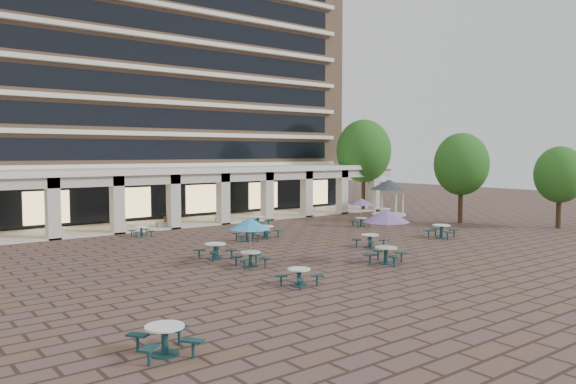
% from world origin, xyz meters
% --- Properties ---
extents(ground, '(120.00, 120.00, 0.00)m').
position_xyz_m(ground, '(0.00, 0.00, 0.00)').
color(ground, brown).
rests_on(ground, ground).
extents(apartment_building, '(40.00, 15.50, 25.20)m').
position_xyz_m(apartment_building, '(0.00, 25.47, 12.60)').
color(apartment_building, '#9E7759').
rests_on(apartment_building, ground).
extents(retail_arcade, '(42.00, 6.60, 4.40)m').
position_xyz_m(retail_arcade, '(0.00, 14.80, 3.00)').
color(retail_arcade, white).
rests_on(retail_arcade, ground).
extents(picnic_table_0, '(2.04, 2.04, 0.82)m').
position_xyz_m(picnic_table_0, '(-14.00, -11.00, 0.49)').
color(picnic_table_0, '#163F43').
rests_on(picnic_table_0, ground).
extents(picnic_table_1, '(1.79, 1.79, 0.73)m').
position_xyz_m(picnic_table_1, '(-6.03, -7.03, 0.43)').
color(picnic_table_1, '#163F43').
rests_on(picnic_table_1, ground).
extents(picnic_table_3, '(2.27, 2.27, 0.86)m').
position_xyz_m(picnic_table_3, '(9.64, -2.46, 0.51)').
color(picnic_table_3, '#163F43').
rests_on(picnic_table_3, ground).
extents(picnic_table_4, '(2.06, 2.06, 2.38)m').
position_xyz_m(picnic_table_4, '(-5.40, -2.49, 2.02)').
color(picnic_table_4, '#163F43').
rests_on(picnic_table_4, ground).
extents(picnic_table_6, '(2.35, 2.35, 2.71)m').
position_xyz_m(picnic_table_6, '(0.38, -6.04, 2.30)').
color(picnic_table_6, '#163F43').
rests_on(picnic_table_6, ground).
extents(picnic_table_7, '(1.76, 1.76, 0.77)m').
position_xyz_m(picnic_table_7, '(3.27, -2.17, 0.46)').
color(picnic_table_7, '#163F43').
rests_on(picnic_table_7, ground).
extents(picnic_table_8, '(1.99, 1.99, 0.82)m').
position_xyz_m(picnic_table_8, '(-5.76, 0.27, 0.49)').
color(picnic_table_8, '#163F43').
rests_on(picnic_table_8, ground).
extents(picnic_table_9, '(1.95, 1.95, 0.74)m').
position_xyz_m(picnic_table_9, '(-1.09, 4.27, 0.44)').
color(picnic_table_9, '#163F43').
rests_on(picnic_table_9, ground).
extents(picnic_table_10, '(2.08, 2.08, 0.78)m').
position_xyz_m(picnic_table_10, '(0.63, 4.64, 0.47)').
color(picnic_table_10, '#163F43').
rests_on(picnic_table_10, ground).
extents(picnic_table_11, '(1.83, 1.83, 2.12)m').
position_xyz_m(picnic_table_11, '(9.60, 4.81, 1.80)').
color(picnic_table_11, '#163F43').
rests_on(picnic_table_11, ground).
extents(picnic_table_12, '(1.63, 1.63, 0.69)m').
position_xyz_m(picnic_table_12, '(-5.65, 10.00, 0.41)').
color(picnic_table_12, '#163F43').
rests_on(picnic_table_12, ground).
extents(picnic_table_13, '(2.15, 2.15, 0.80)m').
position_xyz_m(picnic_table_13, '(3.26, 9.34, 0.48)').
color(picnic_table_13, '#163F43').
rests_on(picnic_table_13, ground).
extents(gazebo, '(3.38, 3.38, 3.15)m').
position_xyz_m(gazebo, '(16.98, 8.67, 2.37)').
color(gazebo, beige).
rests_on(gazebo, ground).
extents(tree_east_a, '(4.28, 4.28, 7.13)m').
position_xyz_m(tree_east_a, '(17.36, 1.52, 4.65)').
color(tree_east_a, '#3C2C18').
rests_on(tree_east_a, ground).
extents(tree_east_b, '(3.63, 3.63, 6.04)m').
position_xyz_m(tree_east_b, '(20.47, -4.77, 3.94)').
color(tree_east_b, '#3C2C18').
rests_on(tree_east_b, ground).
extents(tree_east_c, '(5.25, 5.25, 8.74)m').
position_xyz_m(tree_east_c, '(18.30, 13.13, 5.71)').
color(tree_east_c, '#3C2C18').
rests_on(tree_east_c, ground).
extents(planter_left, '(1.50, 0.87, 1.33)m').
position_xyz_m(planter_left, '(-2.43, 12.90, 0.56)').
color(planter_left, '#9C9C97').
rests_on(planter_left, ground).
extents(planter_right, '(1.50, 0.66, 1.29)m').
position_xyz_m(planter_right, '(2.60, 12.90, 0.53)').
color(planter_right, '#9C9C97').
rests_on(planter_right, ground).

